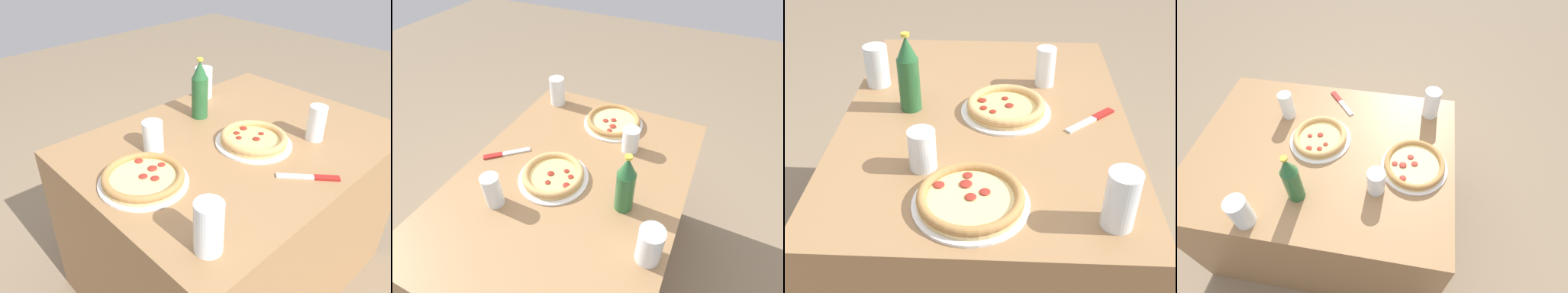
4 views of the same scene
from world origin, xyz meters
TOP-DOWN VIEW (x-y plane):
  - ground_plane at (0.00, 0.00)m, footprint 8.00×8.00m
  - table at (0.00, 0.00)m, footprint 1.21×0.89m
  - pizza_pepperoni at (0.02, -0.07)m, footprint 0.29×0.29m
  - pizza_salami at (-0.43, 0.02)m, footprint 0.29×0.29m
  - glass_orange_juice at (0.22, -0.20)m, footprint 0.07×0.07m
  - glass_water at (-0.48, -0.33)m, footprint 0.08×0.08m
  - glass_lemonade at (-0.28, 0.16)m, footprint 0.07×0.07m
  - glass_mango_juice at (0.20, 0.38)m, footprint 0.08×0.08m
  - beer_bottle at (0.04, 0.24)m, footprint 0.07×0.07m
  - knife at (-0.01, -0.34)m, footprint 0.15×0.17m

SIDE VIEW (x-z plane):
  - ground_plane at x=0.00m, z-range 0.00..0.00m
  - table at x=0.00m, z-range 0.00..0.70m
  - knife at x=-0.01m, z-range 0.70..0.71m
  - pizza_salami at x=-0.43m, z-range 0.70..0.74m
  - pizza_pepperoni at x=0.02m, z-range 0.70..0.74m
  - glass_lemonade at x=-0.28m, z-range 0.69..0.81m
  - glass_orange_juice at x=0.22m, z-range 0.70..0.83m
  - glass_mango_juice at x=0.20m, z-range 0.69..0.84m
  - glass_water at x=-0.48m, z-range 0.70..0.85m
  - beer_bottle at x=0.04m, z-range 0.69..0.95m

